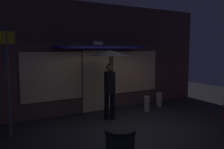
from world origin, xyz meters
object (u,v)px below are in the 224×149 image
at_px(street_sign_post, 8,77).
at_px(person_with_umbrella, 110,64).
at_px(sidewalk_bollard_2, 159,99).
at_px(sidewalk_bollard, 147,104).

bearing_deg(street_sign_post, person_with_umbrella, -0.14).
relative_size(person_with_umbrella, street_sign_post, 0.80).
distance_m(person_with_umbrella, street_sign_post, 3.00).
xyz_separation_m(street_sign_post, sidewalk_bollard_2, (5.61, 0.54, -1.30)).
relative_size(person_with_umbrella, sidewalk_bollard_2, 4.20).
bearing_deg(sidewalk_bollard, sidewalk_bollard_2, 23.74).
distance_m(street_sign_post, sidewalk_bollard, 4.80).
height_order(person_with_umbrella, sidewalk_bollard_2, person_with_umbrella).
height_order(sidewalk_bollard, sidewalk_bollard_2, sidewalk_bollard).
height_order(street_sign_post, sidewalk_bollard, street_sign_post).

